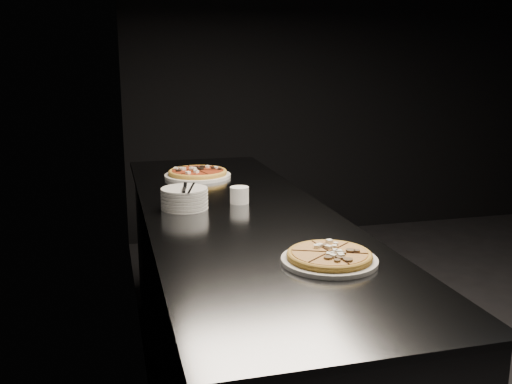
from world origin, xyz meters
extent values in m
cube|color=black|center=(-2.50, 0.00, 1.40)|extent=(0.02, 5.00, 2.80)
cube|color=black|center=(0.00, 2.50, 1.40)|extent=(5.00, 0.02, 2.80)
cube|color=#5C5E63|center=(-2.13, 0.00, 0.45)|extent=(0.70, 2.40, 0.90)
cube|color=#5C5E63|center=(-2.13, 0.00, 0.91)|extent=(0.74, 2.44, 0.02)
cylinder|color=silver|center=(-2.00, -0.67, 0.93)|extent=(0.29, 0.29, 0.01)
cylinder|color=gold|center=(-2.00, -0.67, 0.94)|extent=(0.33, 0.33, 0.01)
torus|color=gold|center=(-2.00, -0.67, 0.94)|extent=(0.34, 0.34, 0.02)
cylinder|color=#F9B553|center=(-2.00, -0.67, 0.95)|extent=(0.29, 0.29, 0.01)
cylinder|color=silver|center=(-2.18, 0.68, 0.93)|extent=(0.34, 0.34, 0.02)
cylinder|color=gold|center=(-2.18, 0.68, 0.94)|extent=(0.37, 0.37, 0.01)
torus|color=gold|center=(-2.18, 0.68, 0.95)|extent=(0.37, 0.37, 0.02)
cylinder|color=maroon|center=(-2.18, 0.68, 0.95)|extent=(0.33, 0.33, 0.01)
cylinder|color=silver|center=(-2.33, 0.07, 0.93)|extent=(0.19, 0.19, 0.01)
cylinder|color=silver|center=(-2.33, 0.07, 0.94)|extent=(0.19, 0.19, 0.01)
cylinder|color=silver|center=(-2.33, 0.07, 0.96)|extent=(0.19, 0.19, 0.01)
cylinder|color=silver|center=(-2.33, 0.07, 0.97)|extent=(0.19, 0.19, 0.01)
cylinder|color=silver|center=(-2.33, 0.07, 0.98)|extent=(0.19, 0.19, 0.01)
cylinder|color=silver|center=(-2.33, 0.07, 1.00)|extent=(0.19, 0.19, 0.01)
cube|color=#B0B2B7|center=(-2.32, 0.11, 1.01)|extent=(0.03, 0.12, 0.00)
cube|color=black|center=(-2.34, 0.02, 1.01)|extent=(0.03, 0.08, 0.01)
cube|color=#B0B2B7|center=(-2.30, 0.06, 1.01)|extent=(0.09, 0.17, 0.00)
cylinder|color=silver|center=(-2.10, 0.10, 0.95)|extent=(0.08, 0.08, 0.07)
cylinder|color=black|center=(-2.10, 0.10, 0.98)|extent=(0.06, 0.06, 0.01)
camera|label=1|loc=(-2.62, -2.16, 1.51)|focal=40.00mm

